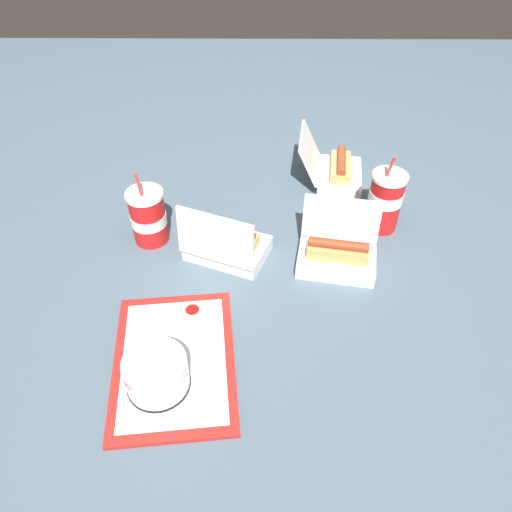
% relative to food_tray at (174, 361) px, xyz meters
% --- Properties ---
extents(ground_plane, '(3.20, 3.20, 0.00)m').
position_rel_food_tray_xyz_m(ground_plane, '(-0.30, 0.18, -0.01)').
color(ground_plane, '#4C6070').
extents(food_tray, '(0.40, 0.30, 0.01)m').
position_rel_food_tray_xyz_m(food_tray, '(0.00, 0.00, 0.00)').
color(food_tray, red).
rests_on(food_tray, ground_plane).
extents(cake_container, '(0.13, 0.13, 0.08)m').
position_rel_food_tray_xyz_m(cake_container, '(0.06, -0.02, 0.04)').
color(cake_container, black).
rests_on(cake_container, food_tray).
extents(ketchup_cup, '(0.04, 0.04, 0.02)m').
position_rel_food_tray_xyz_m(ketchup_cup, '(-0.12, 0.03, 0.02)').
color(ketchup_cup, white).
rests_on(ketchup_cup, food_tray).
extents(napkin_stack, '(0.12, 0.12, 0.00)m').
position_rel_food_tray_xyz_m(napkin_stack, '(-0.02, -0.04, 0.01)').
color(napkin_stack, white).
rests_on(napkin_stack, food_tray).
extents(plastic_fork, '(0.11, 0.03, 0.00)m').
position_rel_food_tray_xyz_m(plastic_fork, '(-0.09, 0.06, 0.01)').
color(plastic_fork, white).
rests_on(plastic_fork, food_tray).
extents(clamshell_hotdog_corner, '(0.21, 0.24, 0.18)m').
position_rel_food_tray_xyz_m(clamshell_hotdog_corner, '(-0.34, 0.10, 0.03)').
color(clamshell_hotdog_corner, white).
rests_on(clamshell_hotdog_corner, ground_plane).
extents(clamshell_hotdog_back, '(0.21, 0.22, 0.16)m').
position_rel_food_tray_xyz_m(clamshell_hotdog_back, '(-0.68, 0.42, 0.03)').
color(clamshell_hotdog_back, white).
rests_on(clamshell_hotdog_back, ground_plane).
extents(clamshell_hotdog_left, '(0.18, 0.22, 0.16)m').
position_rel_food_tray_xyz_m(clamshell_hotdog_left, '(-0.31, 0.38, 0.03)').
color(clamshell_hotdog_left, white).
rests_on(clamshell_hotdog_left, ground_plane).
extents(soda_cup_center, '(0.10, 0.10, 0.23)m').
position_rel_food_tray_xyz_m(soda_cup_center, '(-0.47, 0.52, 0.08)').
color(soda_cup_center, red).
rests_on(soda_cup_center, ground_plane).
extents(soda_cup_corner, '(0.10, 0.10, 0.22)m').
position_rel_food_tray_xyz_m(soda_cup_corner, '(-0.41, -0.11, 0.07)').
color(soda_cup_corner, red).
rests_on(soda_cup_corner, ground_plane).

